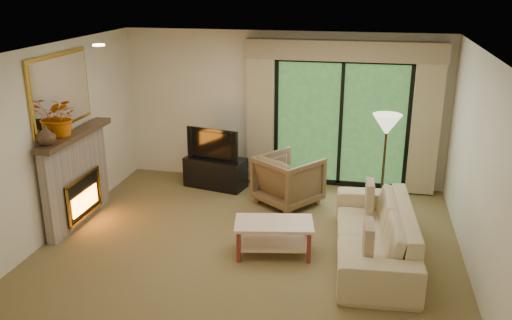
% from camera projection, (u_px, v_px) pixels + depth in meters
% --- Properties ---
extents(floor, '(5.50, 5.50, 0.00)m').
position_uv_depth(floor, '(251.00, 244.00, 7.33)').
color(floor, olive).
rests_on(floor, ground).
extents(ceiling, '(5.50, 5.50, 0.00)m').
position_uv_depth(ceiling, '(251.00, 50.00, 6.50)').
color(ceiling, silver).
rests_on(ceiling, ground).
extents(wall_back, '(5.00, 0.00, 5.00)m').
position_uv_depth(wall_back, '(282.00, 108.00, 9.23)').
color(wall_back, beige).
rests_on(wall_back, ground).
extents(wall_front, '(5.00, 0.00, 5.00)m').
position_uv_depth(wall_front, '(188.00, 241.00, 4.60)').
color(wall_front, beige).
rests_on(wall_front, ground).
extents(wall_left, '(0.00, 5.00, 5.00)m').
position_uv_depth(wall_left, '(56.00, 140.00, 7.45)').
color(wall_left, beige).
rests_on(wall_left, ground).
extents(wall_right, '(0.00, 5.00, 5.00)m').
position_uv_depth(wall_right, '(479.00, 167.00, 6.38)').
color(wall_right, beige).
rests_on(wall_right, ground).
extents(fireplace, '(0.24, 1.70, 1.37)m').
position_uv_depth(fireplace, '(76.00, 177.00, 7.81)').
color(fireplace, gray).
rests_on(fireplace, floor).
extents(mirror, '(0.07, 1.45, 1.02)m').
position_uv_depth(mirror, '(61.00, 91.00, 7.42)').
color(mirror, gold).
rests_on(mirror, wall_left).
extents(sliding_door, '(2.26, 0.10, 2.16)m').
position_uv_depth(sliding_door, '(341.00, 124.00, 9.05)').
color(sliding_door, black).
rests_on(sliding_door, floor).
extents(curtain_left, '(0.45, 0.18, 2.35)m').
position_uv_depth(curtain_left, '(261.00, 115.00, 9.18)').
color(curtain_left, tan).
rests_on(curtain_left, floor).
extents(curtain_right, '(0.45, 0.18, 2.35)m').
position_uv_depth(curtain_right, '(426.00, 124.00, 8.66)').
color(curtain_right, tan).
rests_on(curtain_right, floor).
extents(cornice, '(3.20, 0.24, 0.32)m').
position_uv_depth(cornice, '(344.00, 51.00, 8.58)').
color(cornice, '#988260').
rests_on(cornice, wall_back).
extents(media_console, '(1.10, 0.67, 0.51)m').
position_uv_depth(media_console, '(216.00, 172.00, 9.26)').
color(media_console, black).
rests_on(media_console, floor).
extents(tv, '(0.94, 0.32, 0.54)m').
position_uv_depth(tv, '(215.00, 143.00, 9.09)').
color(tv, black).
rests_on(tv, media_console).
extents(armchair, '(1.21, 1.21, 0.80)m').
position_uv_depth(armchair, '(289.00, 180.00, 8.51)').
color(armchair, brown).
rests_on(armchair, floor).
extents(sofa, '(1.09, 2.45, 0.70)m').
position_uv_depth(sofa, '(374.00, 232.00, 6.88)').
color(sofa, tan).
rests_on(sofa, floor).
extents(pillow_near, '(0.13, 0.41, 0.40)m').
position_uv_depth(pillow_near, '(368.00, 239.00, 6.17)').
color(pillow_near, brown).
rests_on(pillow_near, sofa).
extents(pillow_far, '(0.13, 0.39, 0.39)m').
position_uv_depth(pillow_far, '(370.00, 195.00, 7.46)').
color(pillow_far, brown).
rests_on(pillow_far, sofa).
extents(coffee_table, '(1.08, 0.72, 0.45)m').
position_uv_depth(coffee_table, '(274.00, 238.00, 7.00)').
color(coffee_table, beige).
rests_on(coffee_table, floor).
extents(floor_lamp, '(0.43, 0.43, 1.57)m').
position_uv_depth(floor_lamp, '(383.00, 166.00, 7.97)').
color(floor_lamp, beige).
rests_on(floor_lamp, floor).
extents(vase, '(0.27, 0.27, 0.26)m').
position_uv_depth(vase, '(46.00, 135.00, 6.95)').
color(vase, '#43311F').
rests_on(vase, fireplace).
extents(branches, '(0.51, 0.45, 0.54)m').
position_uv_depth(branches, '(62.00, 117.00, 7.30)').
color(branches, '#C65F09').
rests_on(branches, fireplace).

